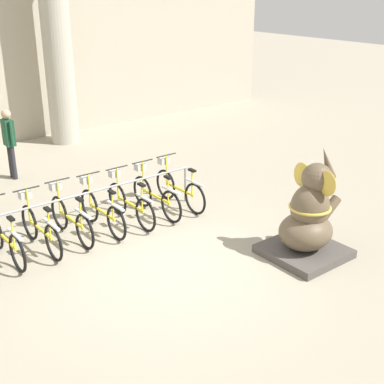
{
  "coord_description": "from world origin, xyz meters",
  "views": [
    {
      "loc": [
        -4.56,
        -6.36,
        4.41
      ],
      "look_at": [
        0.66,
        0.31,
        1.0
      ],
      "focal_mm": 50.0,
      "sensor_mm": 36.0,
      "label": 1
    }
  ],
  "objects": [
    {
      "name": "ground_plane",
      "position": [
        0.0,
        0.0,
        0.0
      ],
      "size": [
        60.0,
        60.0,
        0.0
      ],
      "primitive_type": "plane",
      "color": "#9E937F"
    },
    {
      "name": "column_right",
      "position": [
        1.74,
        7.6,
        2.62
      ],
      "size": [
        0.98,
        0.98,
        5.16
      ],
      "color": "#ADA899",
      "rests_on": "ground_plane"
    },
    {
      "name": "bike_rack",
      "position": [
        -0.6,
        1.95,
        0.63
      ],
      "size": [
        4.84,
        0.05,
        0.77
      ],
      "color": "gray",
      "rests_on": "ground_plane"
    },
    {
      "name": "bicycle_1",
      "position": [
        -2.11,
        1.83,
        0.4
      ],
      "size": [
        0.48,
        1.66,
        1.0
      ],
      "color": "black",
      "rests_on": "ground_plane"
    },
    {
      "name": "bicycle_2",
      "position": [
        -1.5,
        1.81,
        0.4
      ],
      "size": [
        0.48,
        1.66,
        1.0
      ],
      "color": "black",
      "rests_on": "ground_plane"
    },
    {
      "name": "bicycle_3",
      "position": [
        -0.9,
        1.87,
        0.4
      ],
      "size": [
        0.48,
        1.66,
        1.0
      ],
      "color": "black",
      "rests_on": "ground_plane"
    },
    {
      "name": "bicycle_4",
      "position": [
        -0.29,
        1.83,
        0.4
      ],
      "size": [
        0.48,
        1.66,
        1.0
      ],
      "color": "black",
      "rests_on": "ground_plane"
    },
    {
      "name": "bicycle_5",
      "position": [
        0.31,
        1.8,
        0.4
      ],
      "size": [
        0.48,
        1.66,
        1.0
      ],
      "color": "black",
      "rests_on": "ground_plane"
    },
    {
      "name": "bicycle_6",
      "position": [
        0.92,
        1.82,
        0.4
      ],
      "size": [
        0.48,
        1.66,
        1.0
      ],
      "color": "black",
      "rests_on": "ground_plane"
    },
    {
      "name": "bicycle_7",
      "position": [
        1.52,
        1.85,
        0.4
      ],
      "size": [
        0.48,
        1.66,
        1.0
      ],
      "color": "black",
      "rests_on": "ground_plane"
    },
    {
      "name": "elephant_statue",
      "position": [
        1.97,
        -1.18,
        0.64
      ],
      "size": [
        1.25,
        1.25,
        1.9
      ],
      "color": "#4C4742",
      "rests_on": "ground_plane"
    },
    {
      "name": "person_pedestrian",
      "position": [
        -0.57,
        5.57,
        0.98
      ],
      "size": [
        0.22,
        0.47,
        1.65
      ],
      "color": "#28282D",
      "rests_on": "ground_plane"
    }
  ]
}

